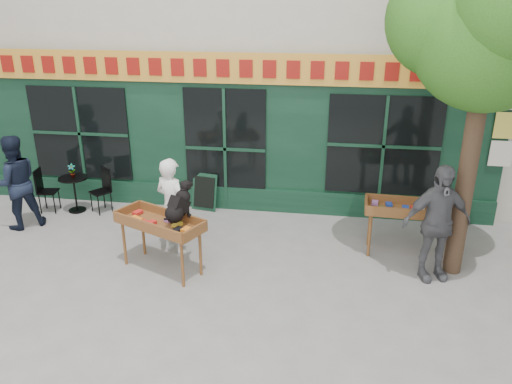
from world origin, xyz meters
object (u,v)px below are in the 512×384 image
Objects in this scene: dog at (178,201)px; man_right at (437,223)px; book_cart_center at (160,225)px; bistro_table at (74,187)px; man_left at (15,183)px; book_cart_right at (410,212)px; woman at (172,206)px.

dog is 0.31× the size of man_right.
book_cart_center is 2.13× the size of bistro_table.
man_left reaches higher than book_cart_center.
book_cart_center reaches higher than bistro_table.
man_right is (0.30, -0.75, 0.14)m from book_cart_right.
man_left reaches higher than dog.
man_right is 1.03× the size of man_left.
man_right is at bearing 31.77° from dog.
man_left is at bearing -177.56° from book_cart_right.
book_cart_center is 0.92× the size of woman.
book_cart_right is 2.01× the size of bistro_table.
man_right is 7.78m from man_left.
dog is 0.79× the size of bistro_table.
book_cart_center is at bearing 115.47° from man_left.
bistro_table is at bearing -4.12° from woman.
book_cart_center is 1.06× the size of book_cart_right.
man_left is (-7.74, 0.74, -0.03)m from man_right.
dog is at bearing -159.13° from book_cart_right.
bistro_table is 0.41× the size of man_left.
bistro_table is at bearing 149.25° from man_right.
book_cart_center is 4.43m from man_right.
man_left is (-0.70, -0.90, 0.39)m from bistro_table.
dog is 0.32× the size of man_left.
book_cart_right is 0.82m from man_right.
man_left is at bearing 156.90° from man_right.
book_cart_right is (4.10, 0.56, -0.06)m from woman.
book_cart_right is at bearing 94.17° from man_right.
woman is 3.03m from bistro_table.
man_left is (-3.34, 0.55, 0.06)m from woman.
book_cart_right is 7.44m from man_left.
man_left is (-3.34, 1.20, 0.11)m from book_cart_center.
book_cart_right is at bearing 135.28° from man_left.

